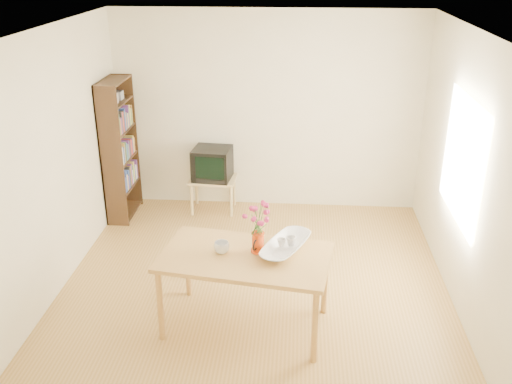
# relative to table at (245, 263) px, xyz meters

# --- Properties ---
(room) EXTENTS (4.50, 4.50, 4.50)m
(room) POSITION_rel_table_xyz_m (0.06, 0.55, 0.63)
(room) COLOR #A27739
(room) RESTS_ON ground
(table) EXTENTS (1.61, 1.07, 0.75)m
(table) POSITION_rel_table_xyz_m (0.00, 0.00, 0.00)
(table) COLOR #B7833F
(table) RESTS_ON ground
(tv_stand) EXTENTS (0.60, 0.45, 0.46)m
(tv_stand) POSITION_rel_table_xyz_m (-0.67, 2.52, -0.29)
(tv_stand) COLOR tan
(tv_stand) RESTS_ON ground
(bookshelf) EXTENTS (0.28, 0.70, 1.80)m
(bookshelf) POSITION_rel_table_xyz_m (-1.82, 2.30, 0.17)
(bookshelf) COLOR black
(bookshelf) RESTS_ON ground
(pitcher) EXTENTS (0.13, 0.20, 0.19)m
(pitcher) POSITION_rel_table_xyz_m (0.11, 0.08, 0.16)
(pitcher) COLOR #E3420D
(pitcher) RESTS_ON table
(flowers) EXTENTS (0.22, 0.22, 0.31)m
(flowers) POSITION_rel_table_xyz_m (0.11, 0.08, 0.41)
(flowers) COLOR #DC3376
(flowers) RESTS_ON pitcher
(mug) EXTENTS (0.16, 0.16, 0.11)m
(mug) POSITION_rel_table_xyz_m (-0.21, 0.03, 0.13)
(mug) COLOR white
(mug) RESTS_ON table
(bowl) EXTENTS (0.60, 0.60, 0.43)m
(bowl) POSITION_rel_table_xyz_m (0.36, 0.14, 0.29)
(bowl) COLOR white
(bowl) RESTS_ON table
(teacup_a) EXTENTS (0.09, 0.09, 0.06)m
(teacup_a) POSITION_rel_table_xyz_m (0.32, 0.14, 0.24)
(teacup_a) COLOR white
(teacup_a) RESTS_ON bowl
(teacup_b) EXTENTS (0.11, 0.11, 0.07)m
(teacup_b) POSITION_rel_table_xyz_m (0.40, 0.16, 0.25)
(teacup_b) COLOR white
(teacup_b) RESTS_ON bowl
(television) EXTENTS (0.52, 0.49, 0.42)m
(television) POSITION_rel_table_xyz_m (-0.67, 2.53, -0.00)
(television) COLOR black
(television) RESTS_ON tv_stand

